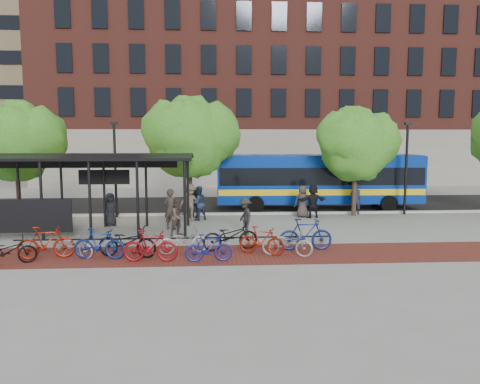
{
  "coord_description": "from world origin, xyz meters",
  "views": [
    {
      "loc": [
        -1.87,
        -21.8,
        4.27
      ],
      "look_at": [
        -0.44,
        1.21,
        1.6
      ],
      "focal_mm": 35.0,
      "sensor_mm": 36.0,
      "label": 1
    }
  ],
  "objects": [
    {
      "name": "pedestrian_6",
      "position": [
        3.05,
        2.94,
        0.87
      ],
      "size": [
        0.88,
        0.61,
        1.73
      ],
      "primitive_type": "imported",
      "rotation": [
        0.0,
        0.0,
        3.21
      ],
      "color": "#3B332F",
      "rests_on": "ground"
    },
    {
      "name": "pedestrian_1",
      "position": [
        -3.77,
        0.03,
        0.96
      ],
      "size": [
        0.82,
        0.7,
        1.92
      ],
      "primitive_type": "imported",
      "rotation": [
        0.0,
        0.0,
        2.74
      ],
      "color": "#38302C",
      "rests_on": "ground"
    },
    {
      "name": "pedestrian_7",
      "position": [
        6.24,
        3.8,
        0.87
      ],
      "size": [
        0.66,
        0.46,
        1.74
      ],
      "primitive_type": "imported",
      "rotation": [
        0.0,
        0.0,
        3.07
      ],
      "color": "#1D2945",
      "rests_on": "ground"
    },
    {
      "name": "tree_a",
      "position": [
        -11.91,
        3.35,
        4.24
      ],
      "size": [
        4.9,
        4.0,
        6.18
      ],
      "color": "#382619",
      "rests_on": "ground"
    },
    {
      "name": "pedestrian_2",
      "position": [
        -2.53,
        2.38,
        0.89
      ],
      "size": [
        1.08,
        0.99,
        1.79
      ],
      "primitive_type": "imported",
      "rotation": [
        0.0,
        0.0,
        3.59
      ],
      "color": "#212F4D",
      "rests_on": "ground"
    },
    {
      "name": "bike_rack_rail",
      "position": [
        -3.3,
        -4.1,
        0.0
      ],
      "size": [
        12.0,
        0.05,
        0.95
      ],
      "primitive_type": "cube",
      "color": "black",
      "rests_on": "ground"
    },
    {
      "name": "pedestrian_9",
      "position": [
        -0.38,
        -1.5,
        0.83
      ],
      "size": [
        0.87,
        1.19,
        1.66
      ],
      "primitive_type": "imported",
      "rotation": [
        0.0,
        0.0,
        4.98
      ],
      "color": "#252525",
      "rests_on": "ground"
    },
    {
      "name": "curb",
      "position": [
        0.0,
        4.0,
        0.06
      ],
      "size": [
        160.0,
        0.25,
        0.12
      ],
      "primitive_type": "cube",
      "color": "#B7B7B2",
      "rests_on": "ground"
    },
    {
      "name": "bike_3",
      "position": [
        -5.83,
        -5.36,
        0.56
      ],
      "size": [
        1.91,
        0.81,
        1.11
      ],
      "primitive_type": "imported",
      "rotation": [
        0.0,
        0.0,
        1.41
      ],
      "color": "navy",
      "rests_on": "ground"
    },
    {
      "name": "tree_c",
      "position": [
        6.09,
        3.35,
        4.05
      ],
      "size": [
        4.66,
        3.8,
        5.92
      ],
      "color": "#382619",
      "rests_on": "ground"
    },
    {
      "name": "lamp_post_left",
      "position": [
        -7.0,
        3.6,
        2.75
      ],
      "size": [
        0.35,
        0.2,
        5.12
      ],
      "color": "black",
      "rests_on": "ground"
    },
    {
      "name": "bike_8",
      "position": [
        -1.15,
        -4.31,
        0.56
      ],
      "size": [
        2.26,
        1.21,
        1.13
      ],
      "primitive_type": "imported",
      "rotation": [
        0.0,
        0.0,
        1.8
      ],
      "color": "black",
      "rests_on": "ground"
    },
    {
      "name": "bike_11",
      "position": [
        1.71,
        -4.48,
        0.62
      ],
      "size": [
        2.06,
        0.61,
        1.23
      ],
      "primitive_type": "imported",
      "rotation": [
        0.0,
        0.0,
        1.59
      ],
      "color": "navy",
      "rests_on": "ground"
    },
    {
      "name": "lamp_post_right",
      "position": [
        9.0,
        3.6,
        2.75
      ],
      "size": [
        0.35,
        0.2,
        5.12
      ],
      "color": "black",
      "rests_on": "ground"
    },
    {
      "name": "bike_7",
      "position": [
        -1.96,
        -5.94,
        0.49
      ],
      "size": [
        1.66,
        0.57,
        0.98
      ],
      "primitive_type": "imported",
      "rotation": [
        0.0,
        0.0,
        1.64
      ],
      "color": "navy",
      "rests_on": "ground"
    },
    {
      "name": "pedestrian_3",
      "position": [
        -2.96,
        2.09,
        0.96
      ],
      "size": [
        1.38,
        1.01,
        1.93
      ],
      "primitive_type": "imported",
      "rotation": [
        0.0,
        0.0,
        0.26
      ],
      "color": "brown",
      "rests_on": "ground"
    },
    {
      "name": "bike_5",
      "position": [
        -3.98,
        -5.83,
        0.56
      ],
      "size": [
        1.91,
        0.63,
        1.13
      ],
      "primitive_type": "imported",
      "rotation": [
        0.0,
        0.0,
        1.52
      ],
      "color": "maroon",
      "rests_on": "ground"
    },
    {
      "name": "bike_1",
      "position": [
        -7.73,
        -5.18,
        0.59
      ],
      "size": [
        2.02,
        0.92,
        1.17
      ],
      "primitive_type": "imported",
      "rotation": [
        0.0,
        0.0,
        1.77
      ],
      "color": "maroon",
      "rests_on": "ground"
    },
    {
      "name": "bus",
      "position": [
        4.57,
        5.82,
        1.88
      ],
      "size": [
        12.17,
        3.13,
        3.27
      ],
      "rotation": [
        0.0,
        0.0,
        -0.03
      ],
      "color": "#082C94",
      "rests_on": "ground"
    },
    {
      "name": "pedestrian_0",
      "position": [
        -6.78,
        1.07,
        0.81
      ],
      "size": [
        0.95,
        0.88,
        1.63
      ],
      "primitive_type": "imported",
      "rotation": [
        0.0,
        0.0,
        0.6
      ],
      "color": "black",
      "rests_on": "ground"
    },
    {
      "name": "building_brick",
      "position": [
        10.0,
        26.0,
        10.0
      ],
      "size": [
        55.0,
        14.0,
        20.0
      ],
      "primitive_type": "cube",
      "color": "brown",
      "rests_on": "ground"
    },
    {
      "name": "bike_6",
      "position": [
        -2.92,
        -4.71,
        0.49
      ],
      "size": [
        1.95,
        1.06,
        0.97
      ],
      "primitive_type": "imported",
      "rotation": [
        0.0,
        0.0,
        1.8
      ],
      "color": "#B2B3B5",
      "rests_on": "ground"
    },
    {
      "name": "pedestrian_8",
      "position": [
        -3.3,
        -1.5,
        0.85
      ],
      "size": [
        1.05,
        1.03,
        1.71
      ],
      "primitive_type": "imported",
      "rotation": [
        0.0,
        0.0,
        0.71
      ],
      "color": "#4F413B",
      "rests_on": "ground"
    },
    {
      "name": "pedestrian_4",
      "position": [
        -2.77,
        3.12,
        0.83
      ],
      "size": [
        1.05,
        0.77,
        1.66
      ],
      "primitive_type": "imported",
      "rotation": [
        0.0,
        0.0,
        5.86
      ],
      "color": "#282828",
      "rests_on": "ground"
    },
    {
      "name": "bike_10",
      "position": [
        0.88,
        -5.32,
        0.49
      ],
      "size": [
        1.98,
        1.2,
        0.98
      ],
      "primitive_type": "imported",
      "rotation": [
        0.0,
        0.0,
        1.25
      ],
      "color": "#A0A0A2",
      "rests_on": "ground"
    },
    {
      "name": "building_tower",
      "position": [
        -16.0,
        40.0,
        15.0
      ],
      "size": [
        22.0,
        22.0,
        30.0
      ],
      "primitive_type": "cube",
      "color": "#7A664C",
      "rests_on": "ground"
    },
    {
      "name": "bike_2",
      "position": [
        -6.84,
        -5.05,
        0.44
      ],
      "size": [
        1.76,
        1.12,
        0.87
      ],
      "primitive_type": "imported",
      "rotation": [
        0.0,
        0.0,
        1.22
      ],
      "color": "#BAB9BC",
      "rests_on": "ground"
    },
    {
      "name": "asphalt_street",
      "position": [
        0.0,
        8.0,
        0.01
      ],
      "size": [
        160.0,
        8.0,
        0.01
      ],
      "primitive_type": "cube",
      "color": "black",
      "rests_on": "ground"
    },
    {
      "name": "tree_b",
      "position": [
        -2.9,
        3.35,
        4.46
      ],
      "size": [
        5.15,
        4.2,
        6.47
      ],
      "color": "#382619",
      "rests_on": "ground"
    },
    {
      "name": "bike_9",
      "position": [
        -0.03,
        -5.06,
        0.53
      ],
      "size": [
        1.8,
        1.15,
        1.05
      ],
      "primitive_type": "imported",
      "rotation": [
        0.0,
        0.0,
        1.16
      ],
      "color": "maroon",
      "rests_on": "ground"
    },
    {
      "name": "ground",
      "position": [
        0.0,
        0.0,
        0.0
      ],
      "size": [
        160.0,
        160.0,
        0.0
      ],
      "primitive_type": "plane",
      "color": "#9E9E99",
      "rests_on": "ground"
    },
    {
      "name": "pedestrian_5",
      "position": [
        3.58,
        2.75,
        0.9
      ],
      "size": [
        1.74,
        0.93,
        1.79
      ],
      "primitive_type": "imported",
      "rotation": [
        0.0,
        0.0,
        3.4
      ],
      "color": "black",
      "rests_on": "ground"
    },
    {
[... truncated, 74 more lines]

